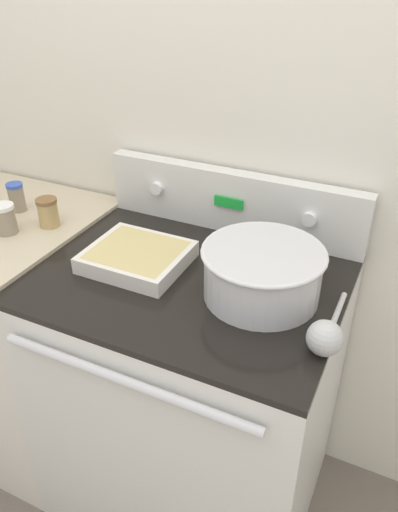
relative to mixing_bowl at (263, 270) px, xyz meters
name	(u,v)px	position (x,y,z in m)	size (l,w,h in m)	color
kitchen_wall	(244,112)	(-0.20, 0.35, 0.27)	(8.00, 0.05, 2.50)	silver
stove_range	(191,395)	(-0.20, 0.00, -0.52)	(0.81, 0.66, 0.90)	silver
control_panel	(232,201)	(-0.20, 0.29, 0.02)	(0.81, 0.07, 0.19)	silver
side_counter	(19,331)	(-0.90, 0.00, -0.52)	(0.59, 0.63, 0.91)	silver
mixing_bowl	(263,270)	(0.00, 0.00, 0.00)	(0.31, 0.31, 0.13)	silver
casserole_dish	(137,256)	(-0.36, -0.01, -0.05)	(0.26, 0.23, 0.05)	silver
ladle	(326,337)	(0.19, -0.13, -0.04)	(0.08, 0.26, 0.08)	#B7B7B7
spice_jar_brown_cap	(48,212)	(-0.71, 0.05, -0.02)	(0.06, 0.06, 0.09)	tan
spice_jar_white_cap	(5,219)	(-0.80, -0.04, -0.02)	(0.07, 0.07, 0.09)	gray
spice_jar_blue_cap	(17,197)	(-0.87, 0.09, -0.02)	(0.05, 0.05, 0.09)	gray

